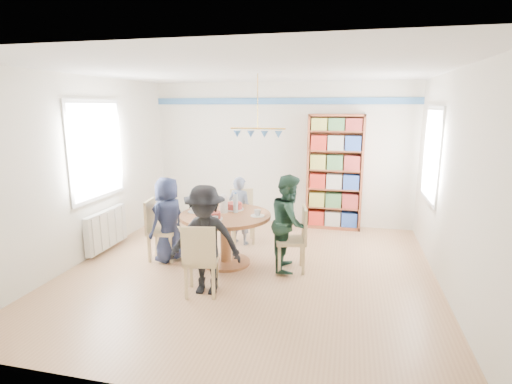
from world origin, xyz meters
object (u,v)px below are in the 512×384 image
(chair_left, at_px, (158,227))
(chair_near, at_px, (200,257))
(dining_table, at_px, (226,227))
(person_left, at_px, (168,219))
(person_right, at_px, (289,222))
(bookshelf, at_px, (335,173))
(person_near, at_px, (205,240))
(radiator, at_px, (106,229))
(chair_far, at_px, (242,213))
(person_far, at_px, (240,210))
(chair_right, at_px, (297,236))

(chair_left, xyz_separation_m, chair_near, (1.06, -1.00, -0.00))
(dining_table, xyz_separation_m, person_left, (-0.87, -0.05, 0.07))
(person_right, distance_m, bookshelf, 2.19)
(chair_left, relative_size, person_near, 0.67)
(radiator, xyz_separation_m, chair_near, (2.03, -1.14, 0.15))
(chair_far, height_order, person_far, person_far)
(dining_table, bearing_deg, chair_far, 91.85)
(radiator, distance_m, chair_far, 2.20)
(dining_table, xyz_separation_m, person_right, (0.92, 0.04, 0.12))
(chair_far, height_order, bookshelf, bookshelf)
(chair_right, relative_size, chair_near, 1.01)
(chair_right, bearing_deg, chair_near, -134.39)
(bookshelf, bearing_deg, chair_right, -100.84)
(person_left, height_order, person_far, person_left)
(radiator, height_order, person_far, person_far)
(person_left, distance_m, person_far, 1.26)
(radiator, height_order, bookshelf, bookshelf)
(chair_left, relative_size, person_right, 0.68)
(radiator, bearing_deg, person_far, 21.79)
(chair_left, relative_size, chair_near, 1.01)
(person_far, bearing_deg, dining_table, 106.80)
(person_left, xyz_separation_m, bookshelf, (2.31, 2.19, 0.42))
(chair_right, distance_m, person_far, 1.39)
(chair_far, bearing_deg, radiator, -154.42)
(radiator, xyz_separation_m, chair_far, (1.98, 0.95, 0.14))
(chair_far, distance_m, person_far, 0.18)
(radiator, bearing_deg, chair_far, 25.58)
(person_left, bearing_deg, person_right, 112.28)
(radiator, distance_m, bookshelf, 4.07)
(person_far, relative_size, person_near, 0.84)
(dining_table, relative_size, person_left, 1.03)
(chair_far, bearing_deg, person_right, -46.61)
(chair_far, height_order, person_left, person_left)
(chair_left, bearing_deg, person_near, -39.38)
(person_right, bearing_deg, person_left, 86.88)
(dining_table, xyz_separation_m, chair_near, (0.01, -1.05, -0.06))
(dining_table, distance_m, chair_left, 1.05)
(chair_near, xyz_separation_m, person_far, (-0.05, 1.94, 0.07))
(radiator, height_order, chair_far, chair_far)
(chair_right, bearing_deg, bookshelf, 79.16)
(dining_table, xyz_separation_m, person_far, (-0.03, 0.89, 0.01))
(person_right, height_order, person_far, person_right)
(radiator, distance_m, chair_near, 2.33)
(chair_left, bearing_deg, person_left, -0.51)
(dining_table, distance_m, person_left, 0.88)
(person_far, bearing_deg, person_left, 62.77)
(radiator, height_order, chair_near, chair_near)
(person_left, bearing_deg, person_near, 65.13)
(radiator, xyz_separation_m, chair_right, (3.04, -0.11, 0.15))
(chair_near, distance_m, person_left, 1.34)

